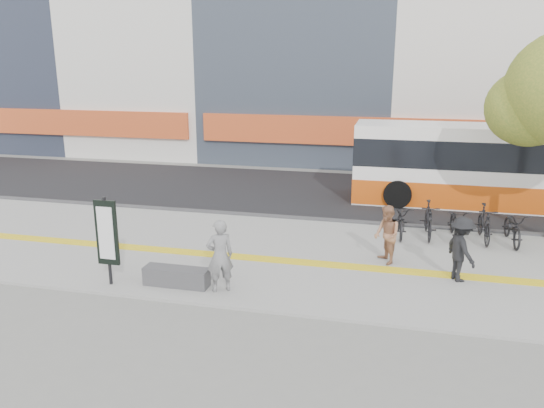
% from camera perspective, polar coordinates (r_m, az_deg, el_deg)
% --- Properties ---
extents(ground, '(120.00, 120.00, 0.00)m').
position_cam_1_polar(ground, '(13.61, 2.08, -8.07)').
color(ground, gray).
rests_on(ground, ground).
extents(sidewalk, '(40.00, 7.00, 0.08)m').
position_cam_1_polar(sidewalk, '(14.96, 3.24, -5.71)').
color(sidewalk, gray).
rests_on(sidewalk, ground).
extents(tactile_strip, '(40.00, 0.45, 0.01)m').
position_cam_1_polar(tactile_strip, '(14.48, 2.88, -6.23)').
color(tactile_strip, yellow).
rests_on(tactile_strip, sidewalk).
extents(street, '(40.00, 8.00, 0.06)m').
position_cam_1_polar(street, '(22.05, 6.77, 1.10)').
color(street, black).
rests_on(street, ground).
extents(curb, '(40.00, 0.25, 0.14)m').
position_cam_1_polar(curb, '(18.22, 5.23, -1.77)').
color(curb, '#38383B').
rests_on(curb, ground).
extents(bench, '(1.60, 0.45, 0.45)m').
position_cam_1_polar(bench, '(13.17, -10.23, -7.69)').
color(bench, '#38383B').
rests_on(bench, sidewalk).
extents(signboard, '(0.55, 0.10, 2.20)m').
position_cam_1_polar(signboard, '(13.26, -17.34, -3.10)').
color(signboard, black).
rests_on(signboard, sidewalk).
extents(bus, '(11.25, 2.67, 2.99)m').
position_cam_1_polar(bus, '(21.49, 24.06, 3.43)').
color(bus, white).
rests_on(bus, street).
extents(bicycle_row, '(3.97, 1.92, 1.11)m').
position_cam_1_polar(bicycle_row, '(17.04, 19.17, -1.93)').
color(bicycle_row, black).
rests_on(bicycle_row, sidewalk).
extents(seated_woman, '(0.77, 0.70, 1.76)m').
position_cam_1_polar(seated_woman, '(12.49, -5.63, -5.56)').
color(seated_woman, black).
rests_on(seated_woman, sidewalk).
extents(pedestrian_tan, '(0.88, 0.96, 1.59)m').
position_cam_1_polar(pedestrian_tan, '(14.48, 12.23, -3.25)').
color(pedestrian_tan, '#9F6C4E').
rests_on(pedestrian_tan, sidewalk).
extents(pedestrian_dark, '(1.01, 1.21, 1.63)m').
position_cam_1_polar(pedestrian_dark, '(13.84, 19.67, -4.59)').
color(pedestrian_dark, black).
rests_on(pedestrian_dark, sidewalk).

